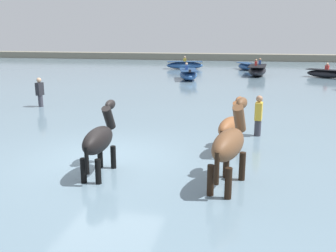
% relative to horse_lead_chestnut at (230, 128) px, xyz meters
% --- Properties ---
extents(ground_plane, '(120.00, 120.00, 0.00)m').
position_rel_horse_lead_chestnut_xyz_m(ground_plane, '(-2.98, -1.17, -1.04)').
color(ground_plane, '#666051').
extents(water_surface, '(90.00, 90.00, 0.38)m').
position_rel_horse_lead_chestnut_xyz_m(water_surface, '(-2.98, 8.83, -0.85)').
color(water_surface, slate).
rests_on(water_surface, ground).
extents(horse_lead_chestnut, '(0.75, 1.62, 1.76)m').
position_rel_horse_lead_chestnut_xyz_m(horse_lead_chestnut, '(0.00, 0.00, 0.00)').
color(horse_lead_chestnut, brown).
rests_on(horse_lead_chestnut, ground).
extents(horse_trailing_black, '(0.48, 1.76, 1.92)m').
position_rel_horse_lead_chestnut_xyz_m(horse_trailing_black, '(-2.74, -2.16, 0.10)').
color(horse_trailing_black, black).
rests_on(horse_trailing_black, ground).
extents(horse_flank_bay, '(0.84, 1.93, 2.09)m').
position_rel_horse_lead_chestnut_xyz_m(horse_flank_bay, '(0.07, -2.27, 0.20)').
color(horse_flank_bay, brown).
rests_on(horse_flank_bay, ground).
extents(boat_distant_west, '(2.82, 2.29, 1.06)m').
position_rel_horse_lead_chestnut_xyz_m(boat_distant_west, '(6.02, 18.87, -0.37)').
color(boat_distant_west, black).
rests_on(boat_distant_west, water_surface).
extents(boat_mid_channel, '(1.86, 2.82, 0.59)m').
position_rel_horse_lead_chestnut_xyz_m(boat_mid_channel, '(0.38, 24.03, -0.37)').
color(boat_mid_channel, '#28518E').
rests_on(boat_mid_channel, water_surface).
extents(boat_far_inshore, '(1.80, 3.26, 1.16)m').
position_rel_horse_lead_chestnut_xyz_m(boat_far_inshore, '(-3.48, 15.73, -0.32)').
color(boat_far_inshore, '#28518E').
rests_on(boat_far_inshore, water_surface).
extents(boat_far_offshore, '(1.58, 4.06, 1.22)m').
position_rel_horse_lead_chestnut_xyz_m(boat_far_offshore, '(1.24, 19.47, -0.29)').
color(boat_far_offshore, black).
rests_on(boat_far_offshore, water_surface).
extents(boat_distant_east, '(3.42, 1.73, 1.15)m').
position_rel_horse_lead_chestnut_xyz_m(boat_distant_east, '(-5.00, 23.64, -0.33)').
color(boat_distant_east, '#28518E').
rests_on(boat_distant_east, water_surface).
extents(person_onlooker_left, '(0.24, 0.35, 1.63)m').
position_rel_horse_lead_chestnut_xyz_m(person_onlooker_left, '(0.77, 1.82, -0.18)').
color(person_onlooker_left, '#383842').
rests_on(person_onlooker_left, ground).
extents(person_onlooker_right, '(0.26, 0.35, 1.63)m').
position_rel_horse_lead_chestnut_xyz_m(person_onlooker_right, '(-8.23, 4.75, -0.18)').
color(person_onlooker_right, '#383842').
rests_on(person_onlooker_right, ground).
extents(far_shoreline, '(80.00, 2.40, 1.15)m').
position_rel_horse_lead_chestnut_xyz_m(far_shoreline, '(-2.98, 36.26, -0.47)').
color(far_shoreline, '#706B5B').
rests_on(far_shoreline, ground).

